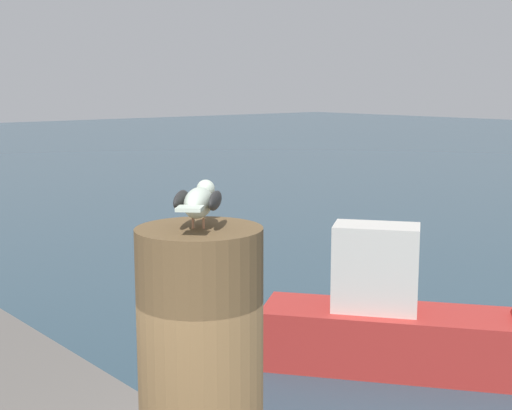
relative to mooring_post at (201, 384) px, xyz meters
name	(u,v)px	position (x,y,z in m)	size (l,w,h in m)	color
mooring_post	(201,384)	(0.00, 0.00, 0.00)	(0.43, 0.43, 1.10)	brown
seagull	(199,201)	(0.00, 0.00, 0.64)	(0.30, 0.32, 0.14)	tan
boat_red	(417,328)	(-2.82, 5.08, -1.70)	(3.39, 2.81, 1.70)	#B72D28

